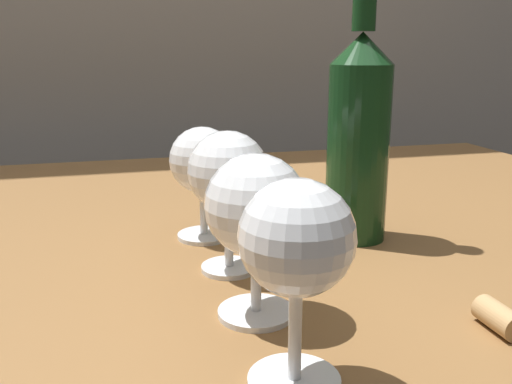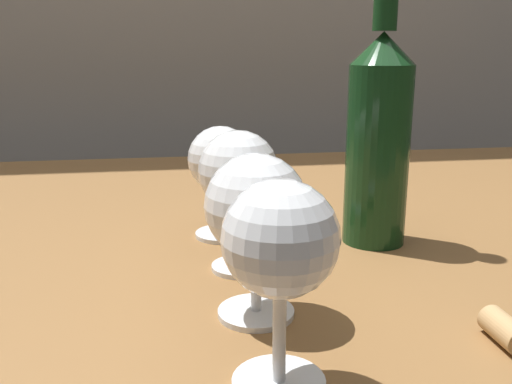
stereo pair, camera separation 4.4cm
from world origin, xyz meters
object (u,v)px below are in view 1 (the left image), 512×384
object	(u,v)px
wine_glass_merlot	(228,174)
cork	(499,318)
wine_glass_port	(256,210)
wine_glass_rose	(297,245)
wine_bottle	(359,133)
wine_glass_white	(202,162)

from	to	relation	value
wine_glass_merlot	cork	distance (m)	0.27
wine_glass_port	cork	xyz separation A→B (m)	(0.18, -0.07, -0.08)
wine_glass_rose	wine_glass_port	size ratio (longest dim) A/B	1.02
wine_glass_rose	wine_glass_merlot	size ratio (longest dim) A/B	1.00
wine_bottle	cork	xyz separation A→B (m)	(0.02, -0.24, -0.11)
wine_bottle	cork	size ratio (longest dim) A/B	7.53
wine_glass_port	wine_glass_merlot	distance (m)	0.10
wine_glass_rose	wine_glass_merlot	bearing A→B (deg)	90.27
wine_glass_white	cork	distance (m)	0.35
wine_glass_merlot	wine_glass_white	world-z (taller)	wine_glass_merlot
wine_glass_rose	cork	xyz separation A→B (m)	(0.18, 0.03, -0.09)
wine_glass_rose	wine_bottle	xyz separation A→B (m)	(0.16, 0.27, 0.03)
wine_glass_rose	cork	size ratio (longest dim) A/B	3.39
wine_glass_white	wine_bottle	world-z (taller)	wine_bottle
wine_glass_port	wine_bottle	bearing A→B (deg)	44.84
wine_glass_merlot	wine_glass_white	distance (m)	0.11
wine_glass_port	wine_glass_white	world-z (taller)	wine_glass_port
wine_glass_white	wine_bottle	xyz separation A→B (m)	(0.17, -0.04, 0.03)
wine_bottle	cork	world-z (taller)	wine_bottle
wine_glass_port	wine_glass_merlot	bearing A→B (deg)	90.88
wine_glass_rose	wine_bottle	world-z (taller)	wine_bottle
wine_glass_white	cork	bearing A→B (deg)	-55.98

